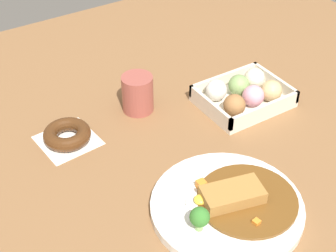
{
  "coord_description": "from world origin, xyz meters",
  "views": [
    {
      "loc": [
        -0.49,
        -0.6,
        0.71
      ],
      "look_at": [
        -0.03,
        0.13,
        0.03
      ],
      "focal_mm": 54.74,
      "sensor_mm": 36.0,
      "label": 1
    }
  ],
  "objects_px": {
    "curry_plate": "(228,205)",
    "donut_box": "(244,94)",
    "chocolate_ring_donut": "(67,135)",
    "coffee_mug": "(138,93)"
  },
  "relations": [
    {
      "from": "curry_plate",
      "to": "donut_box",
      "type": "height_order",
      "value": "curry_plate"
    },
    {
      "from": "curry_plate",
      "to": "chocolate_ring_donut",
      "type": "bearing_deg",
      "value": 116.01
    },
    {
      "from": "curry_plate",
      "to": "donut_box",
      "type": "distance_m",
      "value": 0.35
    },
    {
      "from": "chocolate_ring_donut",
      "to": "coffee_mug",
      "type": "relative_size",
      "value": 1.44
    },
    {
      "from": "curry_plate",
      "to": "coffee_mug",
      "type": "xyz_separation_m",
      "value": [
        0.02,
        0.36,
        0.03
      ]
    },
    {
      "from": "curry_plate",
      "to": "chocolate_ring_donut",
      "type": "xyz_separation_m",
      "value": [
        -0.17,
        0.35,
        0.0
      ]
    },
    {
      "from": "donut_box",
      "to": "chocolate_ring_donut",
      "type": "relative_size",
      "value": 1.58
    },
    {
      "from": "curry_plate",
      "to": "donut_box",
      "type": "xyz_separation_m",
      "value": [
        0.24,
        0.25,
        0.01
      ]
    },
    {
      "from": "curry_plate",
      "to": "donut_box",
      "type": "relative_size",
      "value": 1.41
    },
    {
      "from": "curry_plate",
      "to": "chocolate_ring_donut",
      "type": "distance_m",
      "value": 0.38
    }
  ]
}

